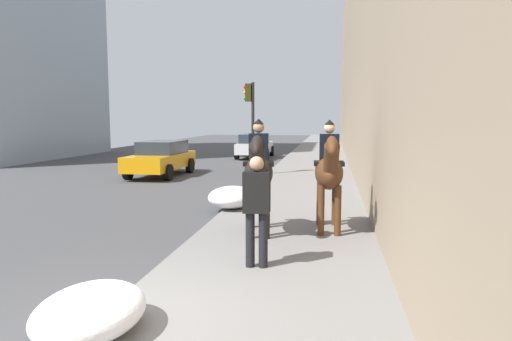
% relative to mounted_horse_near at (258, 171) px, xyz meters
% --- Properties ---
extents(sidewalk_slab, '(120.00, 3.51, 0.12)m').
position_rel_mounted_horse_near_xyz_m(sidewalk_slab, '(-4.24, -0.52, -1.30)').
color(sidewalk_slab, slate).
rests_on(sidewalk_slab, ground).
extents(mounted_horse_near, '(2.15, 0.74, 2.26)m').
position_rel_mounted_horse_near_xyz_m(mounted_horse_near, '(0.00, 0.00, 0.00)').
color(mounted_horse_near, black).
rests_on(mounted_horse_near, sidewalk_slab).
extents(mounted_horse_far, '(2.15, 0.64, 2.24)m').
position_rel_mounted_horse_near_xyz_m(mounted_horse_far, '(0.45, -1.36, -0.02)').
color(mounted_horse_far, '#4C2B16').
rests_on(mounted_horse_far, sidewalk_slab).
extents(pedestrian_greeting, '(0.28, 0.41, 1.70)m').
position_rel_mounted_horse_near_xyz_m(pedestrian_greeting, '(-2.05, -0.29, -0.27)').
color(pedestrian_greeting, black).
rests_on(pedestrian_greeting, sidewalk_slab).
extents(car_near_lane, '(4.45, 2.00, 1.44)m').
position_rel_mounted_horse_near_xyz_m(car_near_lane, '(18.72, 3.10, -0.61)').
color(car_near_lane, silver).
rests_on(car_near_lane, ground).
extents(car_mid_lane, '(4.34, 1.92, 1.44)m').
position_rel_mounted_horse_near_xyz_m(car_mid_lane, '(9.49, 5.53, -0.60)').
color(car_mid_lane, orange).
rests_on(car_mid_lane, ground).
extents(traffic_light_near_curb, '(0.20, 0.44, 3.78)m').
position_rel_mounted_horse_near_xyz_m(traffic_light_near_curb, '(9.51, 1.78, 1.18)').
color(traffic_light_near_curb, black).
rests_on(traffic_light_near_curb, ground).
extents(snow_pile_near, '(1.43, 1.10, 0.49)m').
position_rel_mounted_horse_near_xyz_m(snow_pile_near, '(-4.54, 1.09, -1.00)').
color(snow_pile_near, white).
rests_on(snow_pile_near, sidewalk_slab).
extents(snow_pile_far, '(1.54, 1.19, 0.53)m').
position_rel_mounted_horse_near_xyz_m(snow_pile_far, '(2.59, 1.09, -0.97)').
color(snow_pile_far, white).
rests_on(snow_pile_far, sidewalk_slab).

